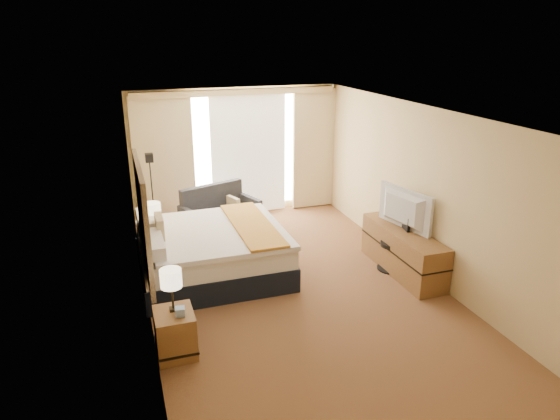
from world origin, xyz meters
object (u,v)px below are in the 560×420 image
object	(u,v)px
nightstand_left	(175,333)
lamp_left	(171,279)
media_dresser	(403,251)
television	(400,209)
nightstand_right	(155,250)
lamp_right	(152,211)
loveseat	(220,217)
bed	(211,251)
desk_chair	(396,245)
floor_lamp	(151,177)

from	to	relation	value
nightstand_left	lamp_left	size ratio (longest dim) A/B	1.04
nightstand_left	media_dresser	bearing A→B (deg)	15.84
media_dresser	television	world-z (taller)	television
nightstand_right	media_dresser	distance (m)	3.97
television	lamp_right	bearing A→B (deg)	58.23
loveseat	lamp_left	distance (m)	3.85
bed	nightstand_left	bearing A→B (deg)	-113.05
media_dresser	nightstand_left	bearing A→B (deg)	-164.16
nightstand_left	television	world-z (taller)	television
desk_chair	lamp_right	world-z (taller)	lamp_right
nightstand_left	lamp_right	xyz separation A→B (m)	(0.01, 2.44, 0.70)
nightstand_right	media_dresser	size ratio (longest dim) A/B	0.31
bed	floor_lamp	distance (m)	2.31
media_dresser	bed	size ratio (longest dim) A/B	0.82
bed	television	bearing A→B (deg)	-14.58
nightstand_right	media_dresser	bearing A→B (deg)	-21.40
media_dresser	loveseat	bearing A→B (deg)	133.04
nightstand_left	television	distance (m)	3.90
nightstand_left	lamp_right	world-z (taller)	lamp_right
loveseat	television	distance (m)	3.47
nightstand_left	nightstand_right	size ratio (longest dim) A/B	1.00
television	media_dresser	bearing A→B (deg)	-168.12
bed	lamp_right	world-z (taller)	lamp_right
nightstand_right	loveseat	distance (m)	1.72
nightstand_left	loveseat	size ratio (longest dim) A/B	0.35
loveseat	lamp_left	world-z (taller)	lamp_left
bed	television	distance (m)	3.00
floor_lamp	lamp_right	world-z (taller)	floor_lamp
bed	desk_chair	distance (m)	2.92
floor_lamp	television	world-z (taller)	floor_lamp
nightstand_left	lamp_right	bearing A→B (deg)	89.84
lamp_left	floor_lamp	bearing A→B (deg)	88.35
bed	lamp_left	world-z (taller)	lamp_left
nightstand_right	desk_chair	world-z (taller)	desk_chair
television	floor_lamp	bearing A→B (deg)	38.86
media_dresser	lamp_right	size ratio (longest dim) A/B	3.28
media_dresser	loveseat	xyz separation A→B (m)	(-2.40, 2.57, -0.06)
desk_chair	lamp_left	bearing A→B (deg)	-152.49
media_dresser	bed	world-z (taller)	bed
desk_chair	nightstand_right	bearing A→B (deg)	170.31
nightstand_right	floor_lamp	world-z (taller)	floor_lamp
nightstand_right	lamp_left	size ratio (longest dim) A/B	1.04
nightstand_left	floor_lamp	world-z (taller)	floor_lamp
nightstand_left	nightstand_right	xyz separation A→B (m)	(0.00, 2.50, 0.00)
nightstand_right	lamp_right	xyz separation A→B (m)	(0.01, -0.06, 0.70)
nightstand_right	loveseat	bearing A→B (deg)	40.52
nightstand_left	lamp_right	size ratio (longest dim) A/B	1.00
media_dresser	desk_chair	distance (m)	0.14
media_dresser	floor_lamp	world-z (taller)	floor_lamp
nightstand_right	bed	size ratio (longest dim) A/B	0.25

